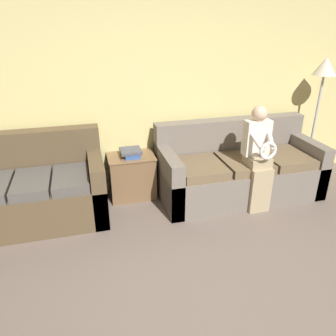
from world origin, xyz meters
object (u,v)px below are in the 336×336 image
Objects in this scene: couch_main at (238,170)px; book_stack at (131,152)px; floor_lamp at (323,79)px; couch_side at (36,191)px; child_left_seated at (259,155)px; side_shelf at (132,176)px.

couch_main is 7.79× the size of book_stack.
book_stack is 0.16× the size of floor_lamp.
couch_side is 2.61m from child_left_seated.
child_left_seated is at bearing -24.15° from book_stack.
side_shelf is 0.33m from book_stack.
couch_side is 1.23× the size of child_left_seated.
floor_lamp is (3.72, 0.15, 1.08)m from couch_side.
side_shelf is at bearing 155.64° from child_left_seated.
child_left_seated is 1.60m from side_shelf.
couch_side is at bearing 178.86° from couch_main.
couch_main is at bearing 98.71° from child_left_seated.
side_shelf is at bearing 178.45° from floor_lamp.
side_shelf is 2.21× the size of book_stack.
child_left_seated is at bearing -81.29° from couch_main.
child_left_seated is at bearing -154.02° from floor_lamp.
book_stack is (-1.35, 0.27, 0.28)m from couch_main.
couch_side is at bearing 170.73° from child_left_seated.
book_stack is (-1.41, 0.63, -0.07)m from child_left_seated.
child_left_seated is 2.13× the size of side_shelf.
book_stack is (0.00, -0.01, 0.33)m from side_shelf.
couch_main is at bearing -11.09° from book_stack.
floor_lamp reaches higher than side_shelf.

